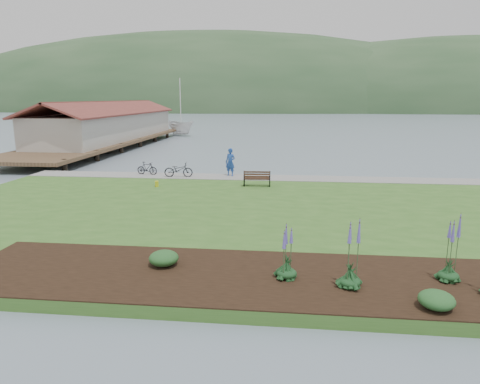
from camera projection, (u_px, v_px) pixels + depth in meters
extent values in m
plane|color=slate|center=(264.00, 209.00, 22.81)|extent=(600.00, 600.00, 0.00)
cube|color=#335F21|center=(261.00, 215.00, 20.82)|extent=(34.00, 20.00, 0.40)
cube|color=gray|center=(269.00, 178.00, 29.41)|extent=(34.00, 2.20, 0.03)
cube|color=black|center=(345.00, 280.00, 12.88)|extent=(24.00, 4.40, 0.04)
cube|color=#4C3826|center=(105.00, 141.00, 49.98)|extent=(8.00, 36.00, 0.30)
cube|color=#B2ADA3|center=(111.00, 126.00, 51.56)|extent=(6.40, 28.00, 3.00)
cube|color=#311C13|center=(257.00, 179.00, 26.68)|extent=(1.66, 0.65, 0.05)
cube|color=#311C13|center=(257.00, 175.00, 26.32)|extent=(1.64, 0.23, 0.51)
cube|color=black|center=(244.00, 182.00, 26.78)|extent=(0.09, 0.56, 0.45)
cube|color=black|center=(270.00, 182.00, 26.68)|extent=(0.09, 0.56, 0.45)
imported|color=#21469A|center=(230.00, 160.00, 29.87)|extent=(0.99, 0.84, 2.30)
imported|color=black|center=(178.00, 170.00, 29.64)|extent=(0.88, 2.03, 1.03)
imported|color=black|center=(147.00, 168.00, 30.54)|extent=(0.69, 1.59, 0.93)
imported|color=silver|center=(181.00, 135.00, 67.14)|extent=(15.05, 15.05, 27.81)
cube|color=gold|center=(157.00, 184.00, 26.54)|extent=(0.30, 0.37, 0.34)
ellipsoid|color=#14381B|center=(350.00, 282.00, 12.36)|extent=(0.62, 0.62, 0.31)
cone|color=#5345A2|center=(352.00, 245.00, 12.12)|extent=(0.32, 0.32, 1.93)
ellipsoid|color=#14381B|center=(448.00, 276.00, 12.79)|extent=(0.62, 0.62, 0.31)
cone|color=#5345A2|center=(452.00, 239.00, 12.54)|extent=(0.32, 0.32, 2.00)
ellipsoid|color=#14381B|center=(287.00, 273.00, 12.97)|extent=(0.62, 0.62, 0.31)
cone|color=#5345A2|center=(287.00, 242.00, 12.76)|extent=(0.32, 0.32, 1.65)
ellipsoid|color=#1E4C21|center=(164.00, 258.00, 13.95)|extent=(0.97, 0.97, 0.48)
ellipsoid|color=#1E4C21|center=(437.00, 300.00, 11.08)|extent=(0.93, 0.93, 0.46)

